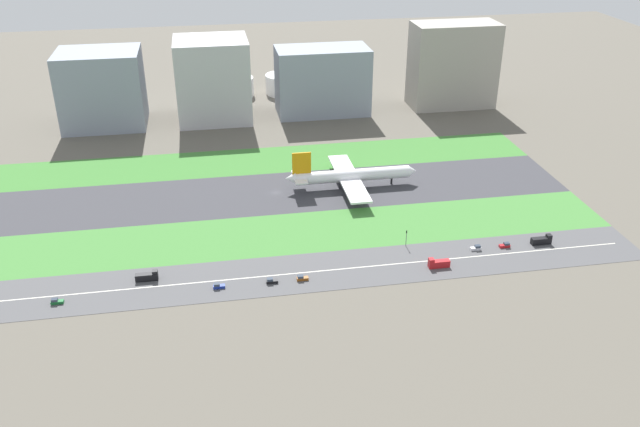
# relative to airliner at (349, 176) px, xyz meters

# --- Properties ---
(ground_plane) EXTENTS (800.00, 800.00, 0.00)m
(ground_plane) POSITION_rel_airliner_xyz_m (-35.92, -0.00, -6.23)
(ground_plane) COLOR #5B564C
(runway) EXTENTS (280.00, 46.00, 0.10)m
(runway) POSITION_rel_airliner_xyz_m (-35.92, -0.00, -6.18)
(runway) COLOR #38383D
(runway) RESTS_ON ground_plane
(grass_median_north) EXTENTS (280.00, 36.00, 0.10)m
(grass_median_north) POSITION_rel_airliner_xyz_m (-35.92, 41.00, -6.18)
(grass_median_north) COLOR #3D7A33
(grass_median_north) RESTS_ON ground_plane
(grass_median_south) EXTENTS (280.00, 36.00, 0.10)m
(grass_median_south) POSITION_rel_airliner_xyz_m (-35.92, -41.00, -6.18)
(grass_median_south) COLOR #427F38
(grass_median_south) RESTS_ON ground_plane
(highway) EXTENTS (280.00, 28.00, 0.10)m
(highway) POSITION_rel_airliner_xyz_m (-35.92, -73.00, -6.18)
(highway) COLOR #4C4C4F
(highway) RESTS_ON ground_plane
(highway_centerline) EXTENTS (266.00, 0.50, 0.01)m
(highway_centerline) POSITION_rel_airliner_xyz_m (-35.92, -73.00, -6.13)
(highway_centerline) COLOR silver
(highway_centerline) RESTS_ON highway
(airliner) EXTENTS (65.00, 56.00, 19.70)m
(airliner) POSITION_rel_airliner_xyz_m (0.00, 0.00, 0.00)
(airliner) COLOR white
(airliner) RESTS_ON runway
(car_4) EXTENTS (4.40, 1.80, 2.00)m
(car_4) POSITION_rel_airliner_xyz_m (-46.64, -78.00, -5.31)
(car_4) COLOR black
(car_4) RESTS_ON highway
(car_2) EXTENTS (4.40, 1.80, 2.00)m
(car_2) POSITION_rel_airliner_xyz_m (-123.66, -78.00, -5.31)
(car_2) COLOR #19662D
(car_2) RESTS_ON highway
(truck_1) EXTENTS (8.40, 2.50, 4.00)m
(truck_1) POSITION_rel_airliner_xyz_m (66.70, -68.00, -4.56)
(truck_1) COLOR black
(truck_1) RESTS_ON highway
(car_3) EXTENTS (4.40, 1.80, 2.00)m
(car_3) POSITION_rel_airliner_xyz_m (-35.09, -78.00, -5.31)
(car_3) COLOR brown
(car_3) RESTS_ON highway
(car_0) EXTENTS (4.40, 1.80, 2.00)m
(car_0) POSITION_rel_airliner_xyz_m (38.18, -68.00, -5.31)
(car_0) COLOR silver
(car_0) RESTS_ON highway
(car_5) EXTENTS (4.40, 1.80, 2.00)m
(car_5) POSITION_rel_airliner_xyz_m (-66.35, -78.00, -5.31)
(car_5) COLOR navy
(car_5) RESTS_ON highway
(truck_2) EXTENTS (8.40, 2.50, 4.00)m
(truck_2) POSITION_rel_airliner_xyz_m (-92.45, -68.00, -4.56)
(truck_2) COLOR black
(truck_2) RESTS_ON highway
(car_1) EXTENTS (4.40, 1.80, 2.00)m
(car_1) POSITION_rel_airliner_xyz_m (50.71, -68.00, -5.31)
(car_1) COLOR #B2191E
(car_1) RESTS_ON highway
(truck_0) EXTENTS (8.40, 2.50, 4.00)m
(truck_0) POSITION_rel_airliner_xyz_m (18.59, -78.00, -4.56)
(truck_0) COLOR #B2191E
(truck_0) RESTS_ON highway
(traffic_light) EXTENTS (0.36, 0.50, 7.20)m
(traffic_light) POSITION_rel_airliner_xyz_m (10.87, -60.01, -1.94)
(traffic_light) COLOR #4C4C51
(traffic_light) RESTS_ON highway
(terminal_building) EXTENTS (47.84, 38.22, 44.67)m
(terminal_building) POSITION_rel_airliner_xyz_m (-125.92, 114.00, 16.10)
(terminal_building) COLOR gray
(terminal_building) RESTS_ON ground_plane
(hangar_building) EXTENTS (43.67, 39.34, 49.19)m
(hangar_building) POSITION_rel_airliner_xyz_m (-60.51, 114.00, 18.36)
(hangar_building) COLOR #B2B2B7
(hangar_building) RESTS_ON ground_plane
(office_tower) EXTENTS (57.18, 29.92, 41.12)m
(office_tower) POSITION_rel_airliner_xyz_m (7.07, 114.00, 14.33)
(office_tower) COLOR gray
(office_tower) RESTS_ON ground_plane
(cargo_warehouse) EXTENTS (53.67, 26.53, 53.22)m
(cargo_warehouse) POSITION_rel_airliner_xyz_m (92.12, 114.00, 20.38)
(cargo_warehouse) COLOR #9E998E
(cargo_warehouse) RESTS_ON ground_plane
(fuel_tank_west) EXTENTS (24.57, 24.57, 12.59)m
(fuel_tank_west) POSITION_rel_airliner_xyz_m (-45.07, 159.00, 0.06)
(fuel_tank_west) COLOR silver
(fuel_tank_west) RESTS_ON ground_plane
(fuel_tank_centre) EXTENTS (24.93, 24.93, 13.11)m
(fuel_tank_centre) POSITION_rel_airliner_xyz_m (-11.99, 159.00, 0.32)
(fuel_tank_centre) COLOR silver
(fuel_tank_centre) RESTS_ON ground_plane
(fuel_tank_east) EXTENTS (18.13, 18.13, 12.06)m
(fuel_tank_east) POSITION_rel_airliner_xyz_m (26.62, 159.00, -0.20)
(fuel_tank_east) COLOR silver
(fuel_tank_east) RESTS_ON ground_plane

